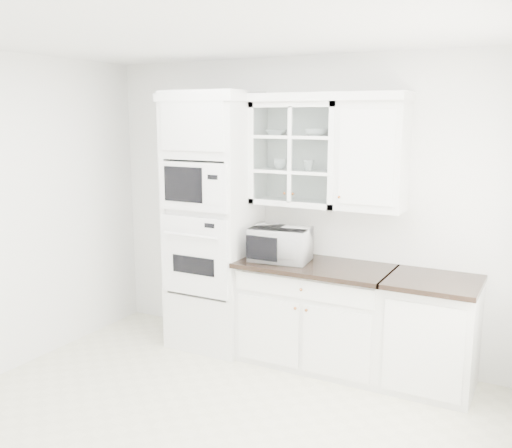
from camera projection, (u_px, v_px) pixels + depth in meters
The scene contains 13 objects.
ground at pixel (198, 431), 3.99m from camera, with size 4.00×3.50×0.01m, color beige.
room_shell at pixel (227, 173), 4.03m from camera, with size 4.00×3.50×2.70m.
oven_column at pixel (213, 222), 5.34m from camera, with size 0.76×0.68×2.40m.
base_cabinet_run at pixel (315, 313), 5.03m from camera, with size 1.32×0.67×0.92m.
extra_base_cabinet at pixel (431, 333), 4.57m from camera, with size 0.72×0.67×0.92m.
upper_cabinet_glass at pixel (298, 154), 5.01m from camera, with size 0.80×0.33×0.90m.
upper_cabinet_solid at pixel (373, 156), 4.69m from camera, with size 0.55×0.33×0.90m, color white.
crown_molding at pixel (286, 98), 4.94m from camera, with size 2.14×0.38×0.07m, color white.
countertop_microwave at pixel (281, 244), 5.03m from camera, with size 0.51×0.42×0.30m, color white.
bowl_a at pixel (276, 132), 5.07m from camera, with size 0.19×0.19×0.05m, color white.
bowl_b at pixel (316, 132), 4.88m from camera, with size 0.20×0.20×0.06m, color white.
cup_a at pixel (280, 164), 5.11m from camera, with size 0.11×0.11×0.09m, color white.
cup_b at pixel (309, 165), 4.96m from camera, with size 0.10×0.10×0.09m, color white.
Camera 1 is at (2.07, -3.03, 2.18)m, focal length 40.00 mm.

